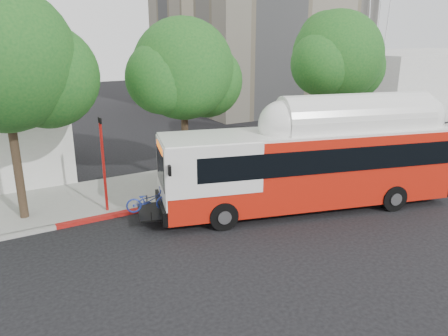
# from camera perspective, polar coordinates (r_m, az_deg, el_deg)

# --- Properties ---
(ground) EXTENTS (120.00, 120.00, 0.00)m
(ground) POSITION_cam_1_polar(r_m,az_deg,el_deg) (19.04, 5.61, -7.10)
(ground) COLOR black
(ground) RESTS_ON ground
(sidewalk) EXTENTS (60.00, 5.00, 0.15)m
(sidewalk) POSITION_cam_1_polar(r_m,az_deg,el_deg) (24.21, -3.30, -1.43)
(sidewalk) COLOR gray
(sidewalk) RESTS_ON ground
(curb_strip) EXTENTS (60.00, 0.30, 0.15)m
(curb_strip) POSITION_cam_1_polar(r_m,az_deg,el_deg) (22.05, -0.26, -3.32)
(curb_strip) COLOR gray
(curb_strip) RESTS_ON ground
(red_curb_segment) EXTENTS (10.00, 0.32, 0.16)m
(red_curb_segment) POSITION_cam_1_polar(r_m,az_deg,el_deg) (20.83, -7.47, -4.73)
(red_curb_segment) COLOR #9C1511
(red_curb_segment) RESTS_ON ground
(street_tree_left) EXTENTS (6.67, 5.80, 9.74)m
(street_tree_left) POSITION_cam_1_polar(r_m,az_deg,el_deg) (19.70, -25.57, 12.07)
(street_tree_left) COLOR #2D2116
(street_tree_left) RESTS_ON ground
(street_tree_mid) EXTENTS (5.75, 5.00, 8.62)m
(street_tree_mid) POSITION_cam_1_polar(r_m,az_deg,el_deg) (22.36, -4.44, 12.29)
(street_tree_mid) COLOR #2D2116
(street_tree_mid) RESTS_ON ground
(street_tree_right) EXTENTS (6.21, 5.40, 9.18)m
(street_tree_right) POSITION_cam_1_polar(r_m,az_deg,el_deg) (28.01, 15.13, 13.48)
(street_tree_right) COLOR #2D2116
(street_tree_right) RESTS_ON ground
(horizon_block) EXTENTS (20.00, 12.00, 6.00)m
(horizon_block) POSITION_cam_1_polar(r_m,az_deg,el_deg) (50.42, 23.62, 10.38)
(horizon_block) COLOR silver
(horizon_block) RESTS_ON ground
(transit_bus) EXTENTS (14.39, 6.23, 4.21)m
(transit_bus) POSITION_cam_1_polar(r_m,az_deg,el_deg) (20.24, 11.09, 0.11)
(transit_bus) COLOR red
(transit_bus) RESTS_ON ground
(signal_pole) EXTENTS (0.12, 0.42, 4.39)m
(signal_pole) POSITION_cam_1_polar(r_m,az_deg,el_deg) (19.85, -15.45, 0.31)
(signal_pole) COLOR #AB1512
(signal_pole) RESTS_ON ground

